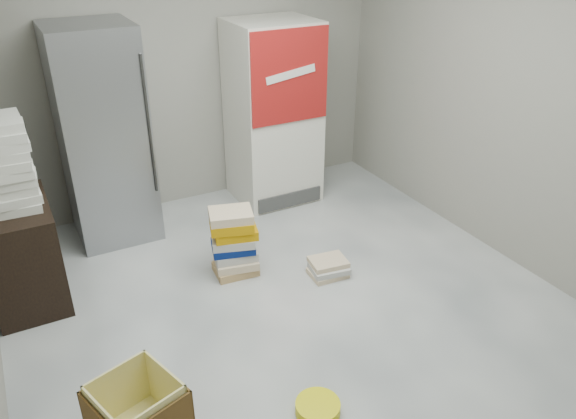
{
  "coord_description": "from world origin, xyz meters",
  "views": [
    {
      "loc": [
        -1.64,
        -2.69,
        2.66
      ],
      "look_at": [
        0.16,
        0.7,
        0.63
      ],
      "focal_mm": 35.0,
      "sensor_mm": 36.0,
      "label": 1
    }
  ],
  "objects_px": {
    "steel_fridge": "(103,136)",
    "phonebook_stack_main": "(234,242)",
    "cardboard_box": "(138,414)",
    "wood_shelf": "(23,254)",
    "coke_cooler": "(273,113)"
  },
  "relations": [
    {
      "from": "steel_fridge",
      "to": "phonebook_stack_main",
      "type": "bearing_deg",
      "value": -58.33
    },
    {
      "from": "steel_fridge",
      "to": "cardboard_box",
      "type": "height_order",
      "value": "steel_fridge"
    },
    {
      "from": "wood_shelf",
      "to": "cardboard_box",
      "type": "xyz_separation_m",
      "value": [
        0.4,
        -1.69,
        -0.25
      ]
    },
    {
      "from": "coke_cooler",
      "to": "wood_shelf",
      "type": "bearing_deg",
      "value": -163.72
    },
    {
      "from": "steel_fridge",
      "to": "coke_cooler",
      "type": "height_order",
      "value": "steel_fridge"
    },
    {
      "from": "wood_shelf",
      "to": "phonebook_stack_main",
      "type": "xyz_separation_m",
      "value": [
        1.54,
        -0.42,
        -0.11
      ]
    },
    {
      "from": "steel_fridge",
      "to": "wood_shelf",
      "type": "bearing_deg",
      "value": -138.69
    },
    {
      "from": "coke_cooler",
      "to": "wood_shelf",
      "type": "distance_m",
      "value": 2.63
    },
    {
      "from": "steel_fridge",
      "to": "coke_cooler",
      "type": "distance_m",
      "value": 1.65
    },
    {
      "from": "coke_cooler",
      "to": "cardboard_box",
      "type": "bearing_deg",
      "value": -130.74
    },
    {
      "from": "coke_cooler",
      "to": "cardboard_box",
      "type": "distance_m",
      "value": 3.27
    },
    {
      "from": "coke_cooler",
      "to": "phonebook_stack_main",
      "type": "height_order",
      "value": "coke_cooler"
    },
    {
      "from": "coke_cooler",
      "to": "cardboard_box",
      "type": "height_order",
      "value": "coke_cooler"
    },
    {
      "from": "steel_fridge",
      "to": "phonebook_stack_main",
      "type": "height_order",
      "value": "steel_fridge"
    },
    {
      "from": "steel_fridge",
      "to": "phonebook_stack_main",
      "type": "relative_size",
      "value": 3.31
    }
  ]
}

